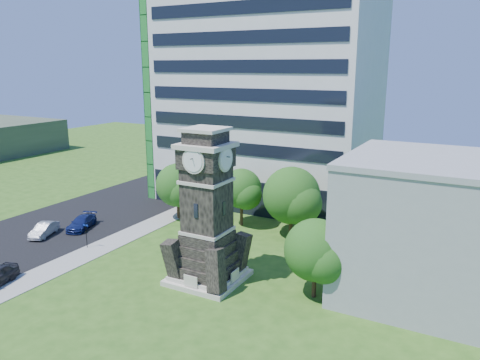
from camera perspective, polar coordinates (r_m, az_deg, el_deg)
The scene contains 15 objects.
ground at distance 38.48m, azimuth -9.39°, elevation -12.11°, with size 160.00×160.00×0.00m, color #2D5618.
sidewalk at distance 47.73m, azimuth -14.79°, elevation -7.12°, with size 3.00×70.00×0.06m, color gray.
street at distance 53.68m, azimuth -21.47°, elevation -5.31°, with size 14.00×80.00×0.02m, color black.
clock_tower at distance 36.38m, azimuth -4.03°, elevation -4.52°, with size 5.40×5.40×12.22m.
office_tall at distance 58.51m, azimuth 3.40°, elevation 11.34°, with size 26.20×15.11×28.60m.
office_low at distance 36.92m, azimuth 24.48°, elevation -5.62°, with size 15.20×12.20×10.40m.
car_street_mid at distance 51.22m, azimuth -22.78°, elevation -5.59°, with size 1.36×3.90×1.29m, color #A4A6AC.
car_street_north at distance 51.98m, azimuth -18.75°, elevation -4.96°, with size 1.81×4.44×1.29m, color #121D52.
car_east_lot at distance 35.07m, azimuth 14.90°, elevation -13.85°, with size 2.30×4.99×1.39m, color #525157.
park_bench at distance 37.00m, azimuth -4.96°, elevation -12.29°, with size 1.67×0.44×0.86m.
street_sign at distance 46.16m, azimuth -18.25°, elevation -6.15°, with size 0.58×0.06×2.40m.
tree_nw at distance 52.00m, azimuth -7.55°, elevation -0.79°, with size 5.27×4.80×6.26m.
tree_nc at distance 49.31m, azimuth 0.25°, elevation -1.23°, with size 4.66×4.23×6.19m.
tree_ne at distance 46.35m, azimuth 6.38°, elevation -2.09°, with size 6.26×5.69×7.09m.
tree_east at distance 34.68m, azimuth 9.28°, elevation -8.66°, with size 5.06×4.60×6.00m.
Camera 1 is at (21.70, -27.05, 16.68)m, focal length 35.00 mm.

